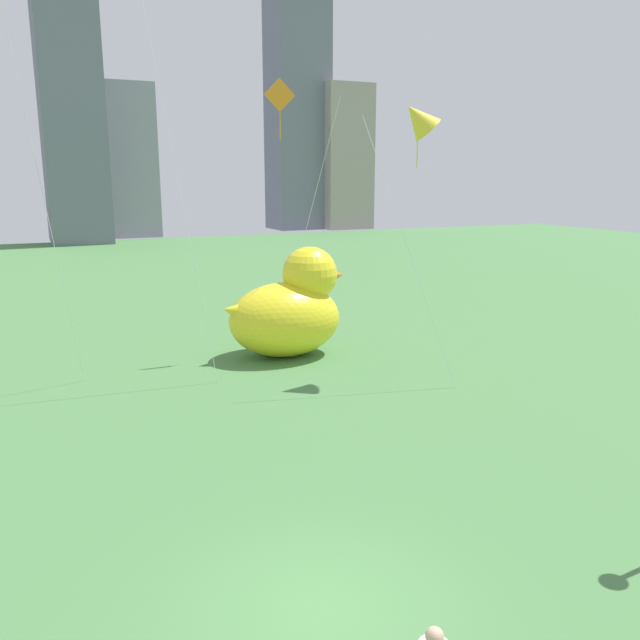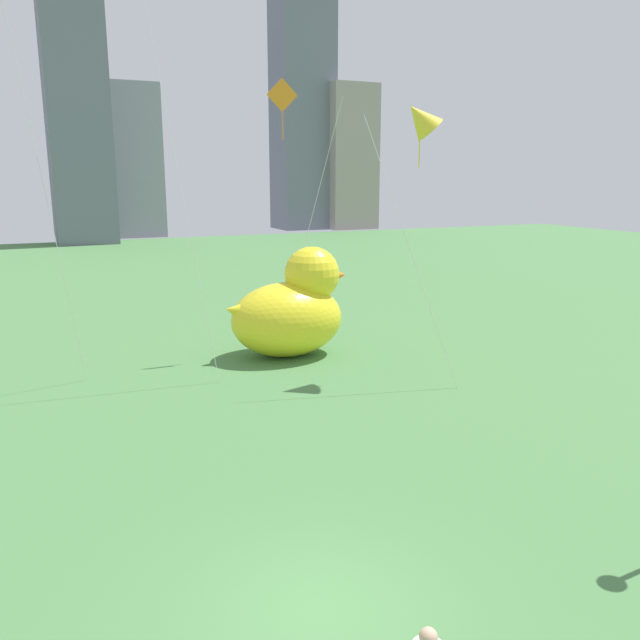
# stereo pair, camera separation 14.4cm
# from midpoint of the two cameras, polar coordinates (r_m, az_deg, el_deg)

# --- Properties ---
(ground_plane) EXTENTS (140.00, 140.00, 0.00)m
(ground_plane) POSITION_cam_midpoint_polar(r_m,az_deg,el_deg) (12.10, 0.26, -24.28)
(ground_plane) COLOR #4B7E46
(giant_inflatable_duck) EXTENTS (5.39, 3.46, 4.47)m
(giant_inflatable_duck) POSITION_cam_midpoint_polar(r_m,az_deg,el_deg) (26.46, -2.40, 0.89)
(giant_inflatable_duck) COLOR yellow
(giant_inflatable_duck) RESTS_ON ground
(city_skyline) EXTENTS (79.93, 19.46, 40.16)m
(city_skyline) POSITION_cam_midpoint_polar(r_m,az_deg,el_deg) (84.87, -21.85, 17.15)
(city_skyline) COLOR #9E938C
(city_skyline) RESTS_ON ground
(kite_orange) EXTENTS (2.97, 3.04, 11.02)m
(kite_orange) POSITION_cam_midpoint_polar(r_m,az_deg,el_deg) (26.90, -2.99, 18.27)
(kite_orange) COLOR silver
(kite_orange) RESTS_ON ground
(kite_yellow) EXTENTS (3.34, 3.19, 10.04)m
(kite_yellow) POSITION_cam_midpoint_polar(r_m,az_deg,el_deg) (23.98, 9.05, 17.18)
(kite_yellow) COLOR silver
(kite_yellow) RESTS_ON ground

